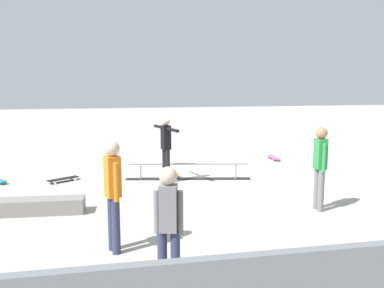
{
  "coord_description": "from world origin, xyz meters",
  "views": [
    {
      "loc": [
        2.26,
        10.33,
        2.5
      ],
      "look_at": [
        0.3,
        0.67,
        1.0
      ],
      "focal_mm": 38.15,
      "sensor_mm": 36.0,
      "label": 1
    }
  ],
  "objects_px": {
    "bystander_orange_shirt": "(113,190)",
    "bystander_green_shirt": "(320,164)",
    "skateboard_main": "(172,177)",
    "grind_rail": "(188,172)",
    "skater_main": "(166,144)",
    "skate_ledge": "(16,207)",
    "loose_skateboard_pink": "(273,157)",
    "bystander_grey_shirt": "(169,223)",
    "loose_skateboard_black": "(63,179)"
  },
  "relations": [
    {
      "from": "bystander_orange_shirt",
      "to": "bystander_green_shirt",
      "type": "height_order",
      "value": "bystander_orange_shirt"
    },
    {
      "from": "skateboard_main",
      "to": "bystander_green_shirt",
      "type": "bearing_deg",
      "value": 65.6
    },
    {
      "from": "bystander_orange_shirt",
      "to": "bystander_green_shirt",
      "type": "distance_m",
      "value": 4.15
    },
    {
      "from": "grind_rail",
      "to": "skater_main",
      "type": "relative_size",
      "value": 1.94
    },
    {
      "from": "bystander_orange_shirt",
      "to": "bystander_green_shirt",
      "type": "relative_size",
      "value": 1.02
    },
    {
      "from": "skate_ledge",
      "to": "skater_main",
      "type": "xyz_separation_m",
      "value": [
        -3.15,
        -1.95,
        0.82
      ]
    },
    {
      "from": "loose_skateboard_pink",
      "to": "skate_ledge",
      "type": "bearing_deg",
      "value": 123.42
    },
    {
      "from": "skater_main",
      "to": "skateboard_main",
      "type": "relative_size",
      "value": 2.08
    },
    {
      "from": "grind_rail",
      "to": "skater_main",
      "type": "xyz_separation_m",
      "value": [
        0.6,
        0.21,
        0.78
      ]
    },
    {
      "from": "bystander_green_shirt",
      "to": "loose_skateboard_pink",
      "type": "xyz_separation_m",
      "value": [
        -1.21,
        -5.16,
        -0.86
      ]
    },
    {
      "from": "skateboard_main",
      "to": "loose_skateboard_pink",
      "type": "bearing_deg",
      "value": 146.75
    },
    {
      "from": "bystander_grey_shirt",
      "to": "bystander_orange_shirt",
      "type": "bearing_deg",
      "value": -50.05
    },
    {
      "from": "grind_rail",
      "to": "bystander_orange_shirt",
      "type": "relative_size",
      "value": 1.93
    },
    {
      "from": "bystander_grey_shirt",
      "to": "loose_skateboard_black",
      "type": "xyz_separation_m",
      "value": [
        1.84,
        -6.0,
        -0.8
      ]
    },
    {
      "from": "loose_skateboard_black",
      "to": "skateboard_main",
      "type": "bearing_deg",
      "value": -39.61
    },
    {
      "from": "bystander_orange_shirt",
      "to": "bystander_grey_shirt",
      "type": "xyz_separation_m",
      "value": [
        -0.62,
        1.37,
        -0.07
      ]
    },
    {
      "from": "skater_main",
      "to": "loose_skateboard_black",
      "type": "height_order",
      "value": "skater_main"
    },
    {
      "from": "grind_rail",
      "to": "bystander_orange_shirt",
      "type": "bearing_deg",
      "value": 76.25
    },
    {
      "from": "bystander_grey_shirt",
      "to": "loose_skateboard_black",
      "type": "distance_m",
      "value": 6.33
    },
    {
      "from": "loose_skateboard_pink",
      "to": "skater_main",
      "type": "bearing_deg",
      "value": 123.19
    },
    {
      "from": "skate_ledge",
      "to": "bystander_green_shirt",
      "type": "height_order",
      "value": "bystander_green_shirt"
    },
    {
      "from": "bystander_grey_shirt",
      "to": "bystander_green_shirt",
      "type": "height_order",
      "value": "bystander_green_shirt"
    },
    {
      "from": "skateboard_main",
      "to": "bystander_green_shirt",
      "type": "distance_m",
      "value": 4.03
    },
    {
      "from": "skate_ledge",
      "to": "bystander_grey_shirt",
      "type": "distance_m",
      "value": 4.32
    },
    {
      "from": "skater_main",
      "to": "loose_skateboard_black",
      "type": "xyz_separation_m",
      "value": [
        2.55,
        -0.56,
        -0.9
      ]
    },
    {
      "from": "grind_rail",
      "to": "loose_skateboard_black",
      "type": "distance_m",
      "value": 3.18
    },
    {
      "from": "skate_ledge",
      "to": "loose_skateboard_black",
      "type": "relative_size",
      "value": 3.25
    },
    {
      "from": "skater_main",
      "to": "loose_skateboard_pink",
      "type": "distance_m",
      "value": 4.57
    },
    {
      "from": "skateboard_main",
      "to": "bystander_grey_shirt",
      "type": "relative_size",
      "value": 0.52
    },
    {
      "from": "skater_main",
      "to": "bystander_grey_shirt",
      "type": "relative_size",
      "value": 1.08
    },
    {
      "from": "bystander_orange_shirt",
      "to": "loose_skateboard_black",
      "type": "bearing_deg",
      "value": 175.87
    },
    {
      "from": "skateboard_main",
      "to": "skater_main",
      "type": "bearing_deg",
      "value": -8.9
    },
    {
      "from": "skate_ledge",
      "to": "loose_skateboard_pink",
      "type": "relative_size",
      "value": 3.14
    },
    {
      "from": "bystander_orange_shirt",
      "to": "loose_skateboard_pink",
      "type": "distance_m",
      "value": 8.27
    },
    {
      "from": "skater_main",
      "to": "bystander_orange_shirt",
      "type": "distance_m",
      "value": 4.28
    },
    {
      "from": "skate_ledge",
      "to": "skateboard_main",
      "type": "distance_m",
      "value": 3.99
    },
    {
      "from": "skate_ledge",
      "to": "bystander_orange_shirt",
      "type": "distance_m",
      "value": 2.9
    },
    {
      "from": "skate_ledge",
      "to": "loose_skateboard_black",
      "type": "height_order",
      "value": "skate_ledge"
    },
    {
      "from": "bystander_green_shirt",
      "to": "loose_skateboard_black",
      "type": "xyz_separation_m",
      "value": [
        5.18,
        -3.4,
        -0.86
      ]
    },
    {
      "from": "skateboard_main",
      "to": "bystander_orange_shirt",
      "type": "relative_size",
      "value": 0.48
    },
    {
      "from": "skateboard_main",
      "to": "bystander_orange_shirt",
      "type": "bearing_deg",
      "value": 7.76
    },
    {
      "from": "loose_skateboard_black",
      "to": "skater_main",
      "type": "bearing_deg",
      "value": -45.37
    },
    {
      "from": "bystander_grey_shirt",
      "to": "loose_skateboard_black",
      "type": "relative_size",
      "value": 1.98
    },
    {
      "from": "skater_main",
      "to": "loose_skateboard_black",
      "type": "bearing_deg",
      "value": 60.66
    },
    {
      "from": "loose_skateboard_black",
      "to": "bystander_green_shirt",
      "type": "bearing_deg",
      "value": -66.23
    },
    {
      "from": "grind_rail",
      "to": "loose_skateboard_pink",
      "type": "bearing_deg",
      "value": -136.22
    },
    {
      "from": "skater_main",
      "to": "skateboard_main",
      "type": "xyz_separation_m",
      "value": [
        -0.18,
        -0.24,
        -0.9
      ]
    },
    {
      "from": "skate_ledge",
      "to": "loose_skateboard_black",
      "type": "distance_m",
      "value": 2.58
    },
    {
      "from": "skateboard_main",
      "to": "loose_skateboard_black",
      "type": "xyz_separation_m",
      "value": [
        2.73,
        -0.32,
        0.0
      ]
    },
    {
      "from": "bystander_orange_shirt",
      "to": "bystander_green_shirt",
      "type": "xyz_separation_m",
      "value": [
        -3.96,
        -1.23,
        -0.02
      ]
    }
  ]
}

